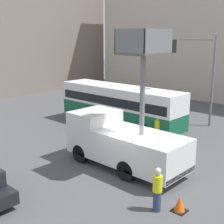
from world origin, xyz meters
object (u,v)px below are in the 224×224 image
object	(u,v)px
utility_truck	(123,139)
city_bus	(120,103)
road_worker_near_truck	(157,190)
road_worker_directing	(158,129)
traffic_cone_far_side	(180,204)
traffic_light_pole	(200,67)

from	to	relation	value
utility_truck	city_bus	world-z (taller)	utility_truck
city_bus	road_worker_near_truck	size ratio (longest dim) A/B	5.69
road_worker_directing	traffic_cone_far_side	bearing A→B (deg)	21.62
utility_truck	traffic_cone_far_side	xyz separation A→B (m)	(-1.76, -4.53, -1.21)
utility_truck	road_worker_near_truck	bearing A→B (deg)	-121.35
city_bus	traffic_cone_far_side	world-z (taller)	city_bus
traffic_light_pole	traffic_cone_far_side	xyz separation A→B (m)	(-11.11, -5.27, -4.32)
traffic_cone_far_side	utility_truck	bearing A→B (deg)	68.81
road_worker_directing	traffic_cone_far_side	distance (m)	8.11
utility_truck	road_worker_directing	bearing A→B (deg)	10.72
traffic_light_pole	road_worker_near_truck	bearing A→B (deg)	-158.59
utility_truck	road_worker_directing	world-z (taller)	utility_truck
traffic_light_pole	road_worker_directing	distance (m)	6.23
utility_truck	road_worker_directing	distance (m)	4.43
utility_truck	traffic_cone_far_side	world-z (taller)	utility_truck
traffic_light_pole	traffic_cone_far_side	distance (m)	13.03
road_worker_near_truck	utility_truck	bearing A→B (deg)	-121.49
road_worker_near_truck	road_worker_directing	bearing A→B (deg)	-145.13
traffic_light_pole	road_worker_near_truck	xyz separation A→B (m)	(-11.70, -4.59, -3.71)
road_worker_directing	utility_truck	bearing A→B (deg)	-9.02
city_bus	road_worker_directing	bearing A→B (deg)	165.87
traffic_light_pole	road_worker_near_truck	world-z (taller)	traffic_light_pole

